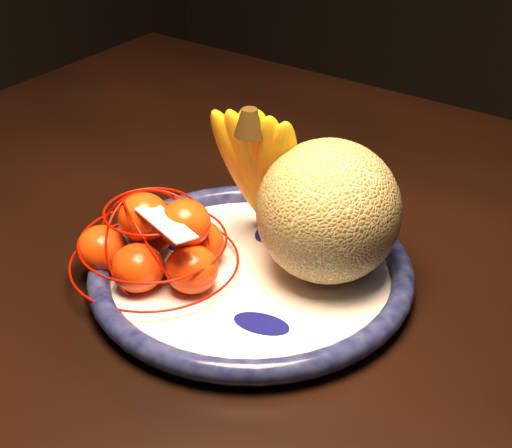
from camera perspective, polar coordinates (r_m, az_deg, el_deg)
The scene contains 6 objects.
dining_table at distance 0.95m, azimuth 9.09°, elevation -6.71°, with size 1.57×0.97×0.77m.
fruit_bowl at distance 0.85m, azimuth -0.38°, elevation -3.51°, with size 0.35×0.35×0.03m.
cantaloupe at distance 0.81m, azimuth 5.29°, elevation 0.93°, with size 0.15×0.15×0.15m, color olive.
banana_bunch at distance 0.86m, azimuth 0.44°, elevation 4.28°, with size 0.12×0.12×0.19m.
mandarin_bag at distance 0.84m, azimuth -7.19°, elevation -1.42°, with size 0.20×0.20×0.12m.
price_tag at distance 0.79m, azimuth -6.55°, elevation 0.07°, with size 0.07×0.03×0.00m, color white.
Camera 1 is at (0.32, -0.65, 1.27)m, focal length 55.00 mm.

